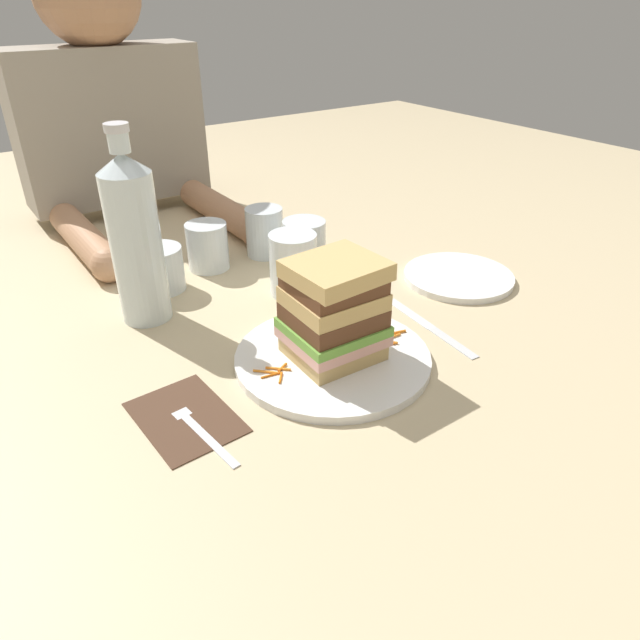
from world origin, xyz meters
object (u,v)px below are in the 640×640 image
empty_tumbler_3 (304,245)px  side_plate (458,277)px  main_plate (333,358)px  water_bottle (135,238)px  sandwich (334,311)px  empty_tumbler_0 (160,269)px  empty_tumbler_1 (265,232)px  napkin_dark (185,417)px  knife (432,328)px  juice_glass (293,268)px  empty_tumbler_2 (208,246)px  diner_across (108,94)px  fork (195,424)px

empty_tumbler_3 → side_plate: bearing=-45.4°
main_plate → water_bottle: bearing=121.0°
sandwich → empty_tumbler_0: 0.36m
water_bottle → empty_tumbler_1: bearing=20.9°
napkin_dark → side_plate: bearing=7.8°
main_plate → knife: size_ratio=1.33×
napkin_dark → juice_glass: juice_glass is taller
sandwich → water_bottle: size_ratio=0.48×
main_plate → empty_tumbler_2: size_ratio=3.18×
main_plate → empty_tumbler_2: 0.38m
empty_tumbler_0 → empty_tumbler_2: size_ratio=0.93×
water_bottle → empty_tumbler_0: water_bottle is taller
knife → diner_across: bearing=104.3°
main_plate → juice_glass: bearing=71.3°
napkin_dark → fork: 0.02m
main_plate → side_plate: main_plate is taller
napkin_dark → empty_tumbler_1: bearing=48.2°
napkin_dark → empty_tumbler_0: (0.11, 0.34, 0.04)m
main_plate → napkin_dark: 0.21m
knife → empty_tumbler_3: (-0.04, 0.29, 0.04)m
empty_tumbler_2 → sandwich: bearing=-89.7°
empty_tumbler_2 → side_plate: empty_tumbler_2 is taller
main_plate → sandwich: bearing=-85.7°
main_plate → empty_tumbler_3: empty_tumbler_3 is taller
juice_glass → empty_tumbler_0: size_ratio=1.33×
fork → empty_tumbler_1: empty_tumbler_1 is taller
napkin_dark → empty_tumbler_1: (0.33, 0.37, 0.04)m
empty_tumbler_3 → diner_across: (-0.16, 0.48, 0.21)m
sandwich → fork: (-0.21, -0.02, -0.08)m
juice_glass → empty_tumbler_3: 0.10m
sandwich → empty_tumbler_2: 0.38m
empty_tumbler_2 → water_bottle: bearing=-145.0°
water_bottle → side_plate: size_ratio=1.53×
fork → empty_tumbler_2: size_ratio=1.98×
juice_glass → diner_across: size_ratio=0.19×
napkin_dark → knife: (0.39, -0.02, 0.00)m
empty_tumbler_0 → empty_tumbler_1: size_ratio=0.86×
empty_tumbler_2 → main_plate: bearing=-89.7°
empty_tumbler_3 → empty_tumbler_1: bearing=105.6°
empty_tumbler_0 → empty_tumbler_3: 0.25m
empty_tumbler_3 → knife: bearing=-83.1°
sandwich → diner_across: 0.78m
empty_tumbler_1 → empty_tumbler_2: 0.12m
napkin_dark → water_bottle: 0.30m
juice_glass → diner_across: (-0.09, 0.55, 0.21)m
empty_tumbler_2 → diner_across: bearing=93.0°
diner_across → napkin_dark: bearing=-104.3°
water_bottle → juice_glass: bearing=-15.1°
diner_across → juice_glass: bearing=-80.6°
napkin_dark → water_bottle: (0.05, 0.26, 0.13)m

